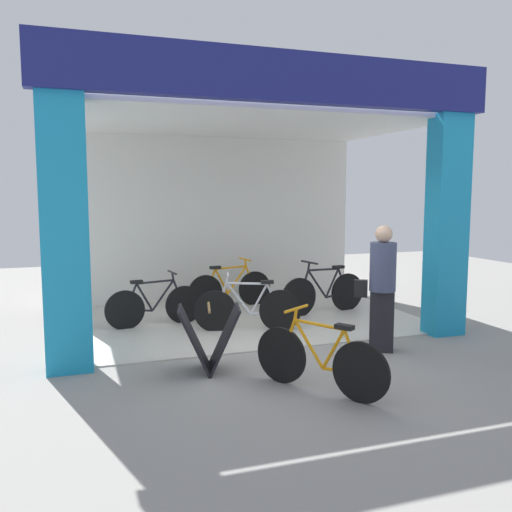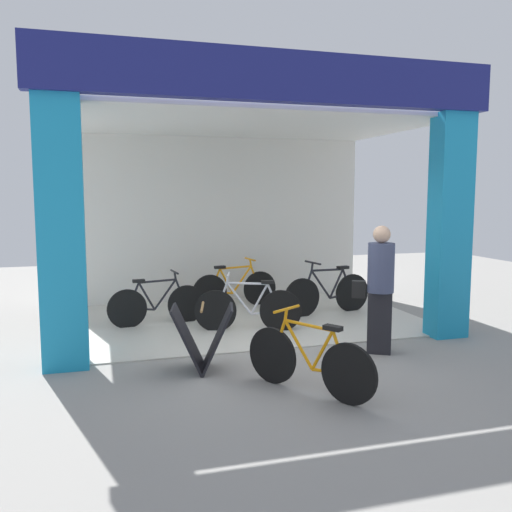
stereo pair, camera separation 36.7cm
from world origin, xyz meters
TOP-DOWN VIEW (x-y plane):
  - ground_plane at (0.00, 0.00)m, footprint 19.42×19.42m
  - shop_facade at (0.00, 1.86)m, footprint 5.91×3.91m
  - bicycle_inside_0 at (1.52, 1.76)m, footprint 1.66×0.46m
  - bicycle_inside_1 at (-1.35, 1.79)m, footprint 1.53×0.42m
  - bicycle_inside_2 at (0.14, 2.74)m, footprint 1.59×0.44m
  - bicycle_inside_3 at (-0.08, 1.04)m, footprint 1.54×0.54m
  - bicycle_parked_0 at (-0.15, -1.56)m, footprint 0.90×1.33m
  - sandwich_board_sign at (-1.06, -0.54)m, footprint 0.81×0.67m
  - pedestrian_1 at (1.26, -0.46)m, footprint 0.57×0.46m

SIDE VIEW (x-z plane):
  - ground_plane at x=0.00m, z-range 0.00..0.00m
  - bicycle_inside_1 at x=-1.35m, z-range -0.08..0.76m
  - bicycle_parked_0 at x=-0.15m, z-range -0.09..0.77m
  - bicycle_inside_3 at x=-0.08m, z-range -0.09..0.79m
  - bicycle_inside_2 at x=0.14m, z-range -0.09..0.79m
  - bicycle_inside_0 at x=1.52m, z-range -0.09..0.83m
  - sandwich_board_sign at x=-1.06m, z-range 0.00..0.77m
  - pedestrian_1 at x=1.26m, z-range 0.03..1.67m
  - shop_facade at x=0.00m, z-range 0.15..3.93m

